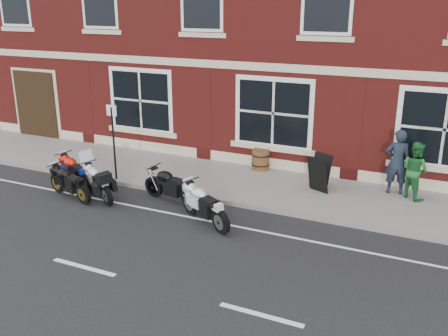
{
  "coord_description": "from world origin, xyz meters",
  "views": [
    {
      "loc": [
        6.62,
        -10.2,
        5.36
      ],
      "look_at": [
        1.13,
        1.6,
        0.97
      ],
      "focal_mm": 40.0,
      "sensor_mm": 36.0,
      "label": 1
    }
  ],
  "objects": [
    {
      "name": "moto_naked_black",
      "position": [
        -0.18,
        0.93,
        0.51
      ],
      "size": [
        1.96,
        0.54,
        0.89
      ],
      "rotation": [
        0.0,
        0.0,
        1.35
      ],
      "color": "black",
      "rests_on": "ground"
    },
    {
      "name": "moto_sport_silver",
      "position": [
        1.3,
        0.09,
        0.53
      ],
      "size": [
        1.83,
        1.14,
        0.92
      ],
      "rotation": [
        0.0,
        0.0,
        1.04
      ],
      "color": "black",
      "rests_on": "ground"
    },
    {
      "name": "kerb",
      "position": [
        0.0,
        1.42,
        0.06
      ],
      "size": [
        30.0,
        0.16,
        0.12
      ],
      "primitive_type": "cube",
      "color": "slate",
      "rests_on": "ground"
    },
    {
      "name": "barrel_planter",
      "position": [
        1.18,
        4.3,
        0.45
      ],
      "size": [
        0.6,
        0.6,
        0.66
      ],
      "color": "#452212",
      "rests_on": "sidewalk"
    },
    {
      "name": "sidewalk",
      "position": [
        0.0,
        3.0,
        0.06
      ],
      "size": [
        30.0,
        3.0,
        0.12
      ],
      "primitive_type": "cube",
      "color": "slate",
      "rests_on": "ground"
    },
    {
      "name": "parking_sign",
      "position": [
        -2.52,
        1.55,
        1.46
      ],
      "size": [
        0.33,
        0.06,
        2.31
      ],
      "rotation": [
        0.0,
        0.0,
        0.1
      ],
      "color": "black",
      "rests_on": "sidewalk"
    },
    {
      "name": "ground",
      "position": [
        0.0,
        0.0,
        0.0
      ],
      "size": [
        80.0,
        80.0,
        0.0
      ],
      "primitive_type": "plane",
      "color": "black",
      "rests_on": "ground"
    },
    {
      "name": "pedestrian_left",
      "position": [
        5.41,
        3.92,
        1.06
      ],
      "size": [
        0.76,
        0.58,
        1.87
      ],
      "primitive_type": "imported",
      "rotation": [
        0.0,
        0.0,
        3.35
      ],
      "color": "black",
      "rests_on": "sidewalk"
    },
    {
      "name": "moto_touring_silver",
      "position": [
        -2.25,
        0.37,
        0.51
      ],
      "size": [
        1.69,
        1.11,
        1.26
      ],
      "rotation": [
        0.0,
        0.0,
        1.01
      ],
      "color": "black",
      "rests_on": "ground"
    },
    {
      "name": "a_board_sign",
      "position": [
        3.39,
        3.23,
        0.64
      ],
      "size": [
        0.74,
        0.63,
        1.05
      ],
      "primitive_type": null,
      "rotation": [
        0.0,
        0.0,
        -0.39
      ],
      "color": "black",
      "rests_on": "sidewalk"
    },
    {
      "name": "moto_sport_red",
      "position": [
        -3.44,
        0.79,
        0.5
      ],
      "size": [
        1.82,
        0.93,
        0.88
      ],
      "rotation": [
        0.0,
        0.0,
        1.14
      ],
      "color": "black",
      "rests_on": "ground"
    },
    {
      "name": "moto_sport_black",
      "position": [
        -2.96,
        -0.01,
        0.49
      ],
      "size": [
        1.85,
        0.66,
        0.85
      ],
      "rotation": [
        0.0,
        0.0,
        1.28
      ],
      "color": "black",
      "rests_on": "ground"
    },
    {
      "name": "pedestrian_right",
      "position": [
        5.91,
        3.77,
        0.93
      ],
      "size": [
        1.0,
        0.97,
        1.62
      ],
      "primitive_type": "imported",
      "rotation": [
        0.0,
        0.0,
        2.48
      ],
      "color": "#1A5D26",
      "rests_on": "sidewalk"
    }
  ]
}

